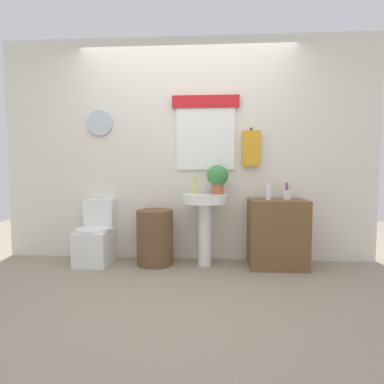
# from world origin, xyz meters

# --- Properties ---
(ground_plane) EXTENTS (8.00, 8.00, 0.00)m
(ground_plane) POSITION_xyz_m (0.00, 0.00, 0.00)
(ground_plane) COLOR gray
(back_wall) EXTENTS (4.40, 0.18, 2.60)m
(back_wall) POSITION_xyz_m (0.00, 1.15, 1.30)
(back_wall) COLOR silver
(back_wall) RESTS_ON ground_plane
(toilet) EXTENTS (0.38, 0.51, 0.74)m
(toilet) POSITION_xyz_m (-1.03, 0.88, 0.28)
(toilet) COLOR white
(toilet) RESTS_ON ground_plane
(laundry_hamper) EXTENTS (0.41, 0.41, 0.62)m
(laundry_hamper) POSITION_xyz_m (-0.34, 0.85, 0.31)
(laundry_hamper) COLOR brown
(laundry_hamper) RESTS_ON ground_plane
(pedestal_sink) EXTENTS (0.49, 0.49, 0.80)m
(pedestal_sink) POSITION_xyz_m (0.22, 0.85, 0.59)
(pedestal_sink) COLOR white
(pedestal_sink) RESTS_ON ground_plane
(faucet) EXTENTS (0.03, 0.03, 0.10)m
(faucet) POSITION_xyz_m (0.22, 0.97, 0.85)
(faucet) COLOR silver
(faucet) RESTS_ON pedestal_sink
(wooden_cabinet) EXTENTS (0.61, 0.44, 0.74)m
(wooden_cabinet) POSITION_xyz_m (1.01, 0.85, 0.37)
(wooden_cabinet) COLOR brown
(wooden_cabinet) RESTS_ON ground_plane
(soap_bottle) EXTENTS (0.05, 0.05, 0.19)m
(soap_bottle) POSITION_xyz_m (0.10, 0.90, 0.90)
(soap_bottle) COLOR #DBD166
(soap_bottle) RESTS_ON pedestal_sink
(potted_plant) EXTENTS (0.24, 0.24, 0.32)m
(potted_plant) POSITION_xyz_m (0.36, 0.91, 0.99)
(potted_plant) COLOR #AD5B38
(potted_plant) RESTS_ON pedestal_sink
(lotion_bottle) EXTENTS (0.05, 0.05, 0.17)m
(lotion_bottle) POSITION_xyz_m (0.91, 0.81, 0.83)
(lotion_bottle) COLOR white
(lotion_bottle) RESTS_ON wooden_cabinet
(toothbrush_cup) EXTENTS (0.08, 0.08, 0.19)m
(toothbrush_cup) POSITION_xyz_m (1.12, 0.87, 0.80)
(toothbrush_cup) COLOR silver
(toothbrush_cup) RESTS_ON wooden_cabinet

